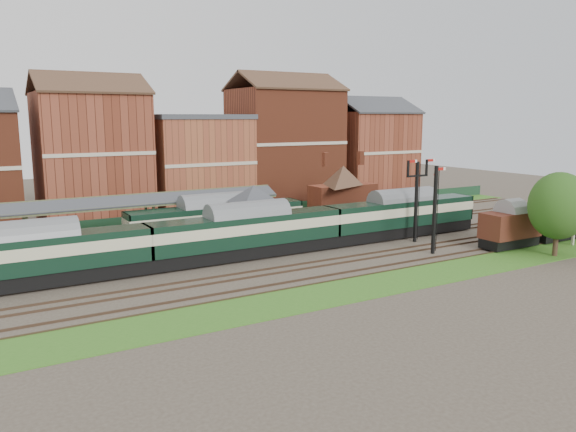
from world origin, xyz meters
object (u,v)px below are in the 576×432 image
signal_box (254,215)px  dmu_train (248,231)px  goods_van_a (510,226)px  platform_railcar (217,220)px  semaphore_bracket (417,196)px

signal_box → dmu_train: 4.03m
goods_van_a → dmu_train: bearing=158.8°
platform_railcar → semaphore_bracket: bearing=-27.4°
platform_railcar → goods_van_a: platform_railcar is taller
dmu_train → signal_box: bearing=55.2°
platform_railcar → goods_van_a: 27.92m
semaphore_bracket → signal_box: bearing=159.1°
semaphore_bracket → platform_railcar: 19.68m
dmu_train → platform_railcar: bearing=90.6°
dmu_train → platform_railcar: 6.50m
semaphore_bracket → dmu_train: semaphore_bracket is taller
dmu_train → semaphore_bracket: bearing=-8.2°
platform_railcar → goods_van_a: (23.22, -15.50, -0.32)m
signal_box → goods_van_a: (20.90, -12.25, -1.12)m
semaphore_bracket → goods_van_a: 9.12m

